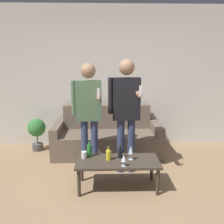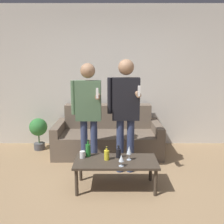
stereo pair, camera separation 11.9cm
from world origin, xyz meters
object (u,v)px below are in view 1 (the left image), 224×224
coffee_table (118,163)px  person_standing_right (126,107)px  couch (107,136)px  person_standing_left (89,108)px  bottle_orange (109,155)px

coffee_table → person_standing_right: 0.85m
coffee_table → person_standing_right: size_ratio=0.64×
coffee_table → couch: bearing=95.4°
person_standing_left → coffee_table: bearing=-54.8°
person_standing_left → person_standing_right: person_standing_right is taller
person_standing_left → person_standing_right: (0.55, -0.08, 0.03)m
couch → person_standing_right: (0.27, -0.84, 0.71)m
bottle_orange → couch: bearing=90.3°
person_standing_right → bottle_orange: bearing=-119.2°
couch → coffee_table: couch is taller
couch → person_standing_left: 1.06m
couch → person_standing_right: bearing=-72.1°
person_standing_right → coffee_table: bearing=-106.1°
bottle_orange → person_standing_left: size_ratio=0.11×
couch → person_standing_right: size_ratio=1.13×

